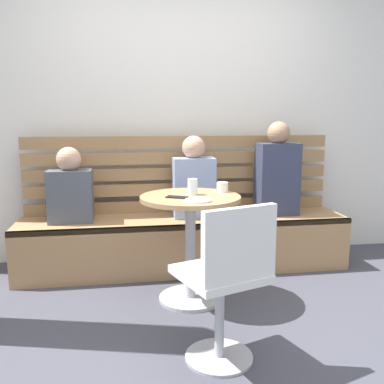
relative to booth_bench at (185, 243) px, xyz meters
name	(u,v)px	position (x,y,z in m)	size (l,w,h in m)	color
ground	(215,340)	(0.00, -1.20, -0.22)	(8.00, 8.00, 0.00)	#42424C
back_wall	(177,96)	(0.00, 0.44, 1.23)	(5.20, 0.10, 2.90)	silver
booth_bench	(185,243)	(0.00, 0.00, 0.00)	(2.70, 0.52, 0.44)	#A87C51
booth_backrest	(181,174)	(0.00, 0.24, 0.56)	(2.65, 0.04, 0.66)	#9A7249
cafe_table	(190,228)	(-0.05, -0.63, 0.30)	(0.68, 0.68, 0.74)	#ADADB2
white_chair	(227,279)	(0.00, -1.44, 0.24)	(0.51, 0.51, 0.85)	#ADADB2
person_adult	(277,173)	(0.80, 0.01, 0.57)	(0.34, 0.22, 0.79)	#333851
person_child_left	(70,189)	(-0.91, 0.01, 0.48)	(0.34, 0.22, 0.60)	#4C515B
person_child_middle	(194,181)	(0.08, 0.03, 0.52)	(0.34, 0.22, 0.67)	#8C9EC6
cup_ceramic_white	(222,187)	(0.20, -0.51, 0.55)	(0.08, 0.08, 0.07)	white
cup_water_clear	(193,187)	(-0.03, -0.59, 0.57)	(0.07, 0.07, 0.11)	white
plate_small	(198,200)	(-0.03, -0.82, 0.52)	(0.17, 0.17, 0.01)	white
phone_on_table	(177,197)	(-0.15, -0.68, 0.52)	(0.07, 0.14, 0.01)	black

